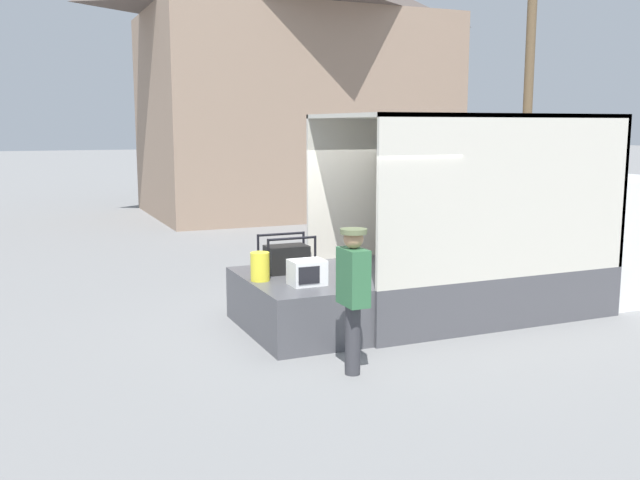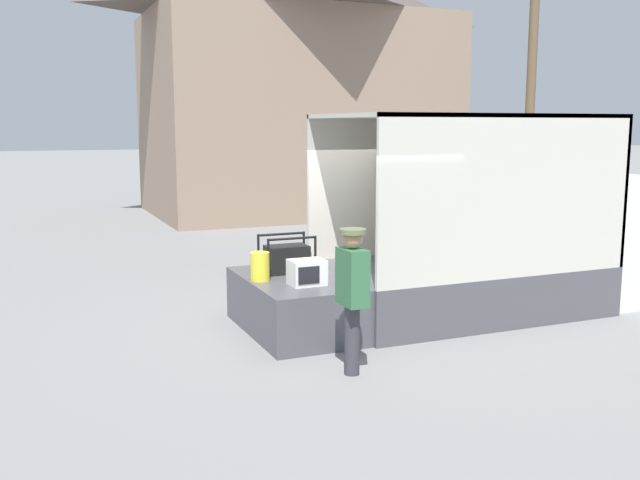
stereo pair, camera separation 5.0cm
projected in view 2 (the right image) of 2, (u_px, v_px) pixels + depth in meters
ground_plane at (338, 326)px, 10.36m from camera, size 160.00×160.00×0.00m
box_truck at (533, 250)px, 11.56m from camera, size 5.99×2.40×3.04m
tailgate_deck at (295, 304)px, 10.04m from camera, size 1.34×2.28×0.76m
microwave at (307, 272)px, 9.53m from camera, size 0.46×0.38×0.34m
portable_generator at (288, 258)px, 10.33m from camera, size 0.75×0.48×0.55m
orange_bucket at (260, 266)px, 9.78m from camera, size 0.26×0.26×0.40m
worker_person at (352, 286)px, 8.17m from camera, size 0.31×0.44×1.72m
house_backdrop at (296, 79)px, 23.50m from camera, size 9.86×6.62×8.65m
utility_pole at (531, 80)px, 21.18m from camera, size 1.80×0.28×8.12m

